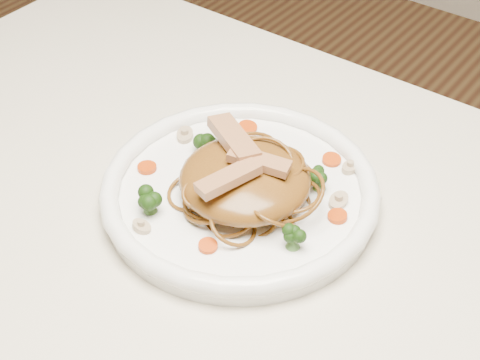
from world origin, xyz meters
The scene contains 18 objects.
plate centered at (-0.09, 0.10, 0.76)m, with size 0.28×0.28×0.02m, color white.
noodle_mound centered at (-0.08, 0.09, 0.79)m, with size 0.13×0.13×0.04m, color brown.
chicken_a centered at (-0.07, 0.10, 0.81)m, with size 0.06×0.02×0.01m, color tan.
chicken_b centered at (-0.11, 0.11, 0.82)m, with size 0.08×0.03×0.01m, color tan.
chicken_c centered at (-0.08, 0.06, 0.81)m, with size 0.06×0.02×0.01m, color tan.
broccoli_0 centered at (-0.03, 0.15, 0.78)m, with size 0.03×0.03×0.03m, color #16340A, non-canonical shape.
broccoli_1 centered at (-0.16, 0.13, 0.78)m, with size 0.02×0.02×0.03m, color #16340A, non-canonical shape.
broccoli_2 centered at (-0.14, 0.02, 0.78)m, with size 0.03×0.03×0.03m, color #16340A, non-canonical shape.
broccoli_3 centered at (0.00, 0.06, 0.78)m, with size 0.03×0.03×0.03m, color #16340A, non-canonical shape.
carrot_0 centered at (-0.04, 0.19, 0.77)m, with size 0.02×0.02×0.01m, color #BC4206.
carrot_1 centered at (-0.19, 0.06, 0.77)m, with size 0.02×0.02×0.01m, color #BC4206.
carrot_2 centered at (0.01, 0.12, 0.77)m, with size 0.02×0.02×0.01m, color #BC4206.
carrot_3 centered at (-0.14, 0.18, 0.77)m, with size 0.02×0.02×0.01m, color #BC4206.
carrot_4 centered at (-0.07, 0.01, 0.77)m, with size 0.02×0.02×0.01m, color #BC4206.
mushroom_0 centered at (-0.13, -0.01, 0.77)m, with size 0.02×0.02×0.01m, color beige.
mushroom_1 centered at (0.00, 0.14, 0.77)m, with size 0.02×0.02×0.01m, color beige.
mushroom_2 centered at (-0.19, 0.13, 0.77)m, with size 0.03×0.03×0.01m, color beige.
mushroom_3 centered at (-0.02, 0.19, 0.77)m, with size 0.02×0.02×0.01m, color beige.
Camera 1 is at (0.24, -0.34, 1.26)m, focal length 53.99 mm.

